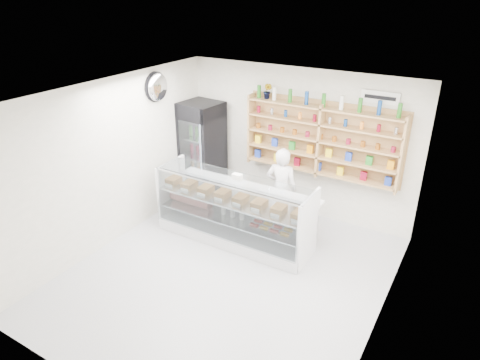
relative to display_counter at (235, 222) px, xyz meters
The scene contains 8 objects.
room 1.50m from the display_counter, 65.06° to the right, with size 5.00×5.00×5.00m.
display_counter is the anchor object (origin of this frame).
shop_worker 1.03m from the display_counter, 57.21° to the left, with size 0.57×0.37×1.55m, color silver.
drinks_cooler 1.89m from the display_counter, 142.93° to the left, with size 0.80×0.78×2.03m.
wall_shelving 2.09m from the display_counter, 55.70° to the left, with size 2.84×0.28×1.33m.
potted_plant 2.44m from the display_counter, 95.32° to the left, with size 0.16×0.13×0.29m, color #1E6626.
security_mirror 2.74m from the display_counter, behind, with size 0.15×0.50×0.50m, color silver.
wall_sign 3.19m from the display_counter, 39.39° to the left, with size 0.62×0.03×0.20m, color white.
Camera 1 is at (2.93, -4.54, 4.15)m, focal length 32.00 mm.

